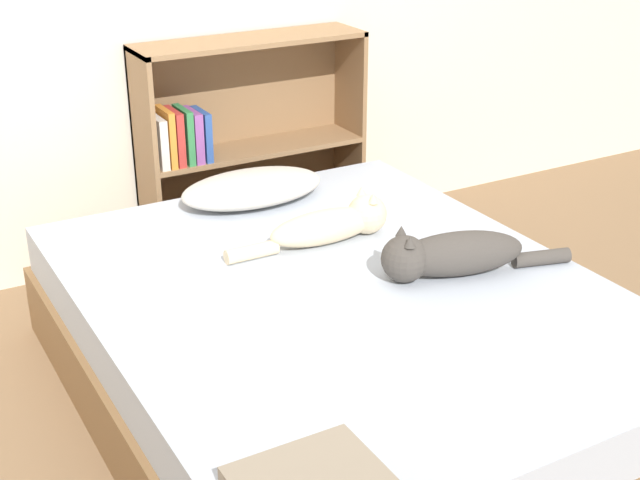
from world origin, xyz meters
TOP-DOWN VIEW (x-y plane):
  - ground_plane at (0.00, 0.00)m, footprint 8.00×8.00m
  - bed at (0.00, 0.00)m, footprint 1.51×1.93m
  - pillow at (0.07, 0.77)m, footprint 0.55×0.32m
  - cat_light at (0.15, 0.31)m, footprint 0.59×0.14m
  - cat_dark at (0.32, -0.09)m, footprint 0.61×0.24m
  - bookshelf at (0.23, 1.23)m, footprint 0.96×0.26m

SIDE VIEW (x-z plane):
  - ground_plane at x=0.00m, z-range 0.00..0.00m
  - bed at x=0.00m, z-range 0.00..0.41m
  - pillow at x=0.07m, z-range 0.41..0.51m
  - cat_light at x=0.15m, z-range 0.39..0.55m
  - bookshelf at x=0.23m, z-range 0.01..0.94m
  - cat_dark at x=0.32m, z-range 0.40..0.56m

